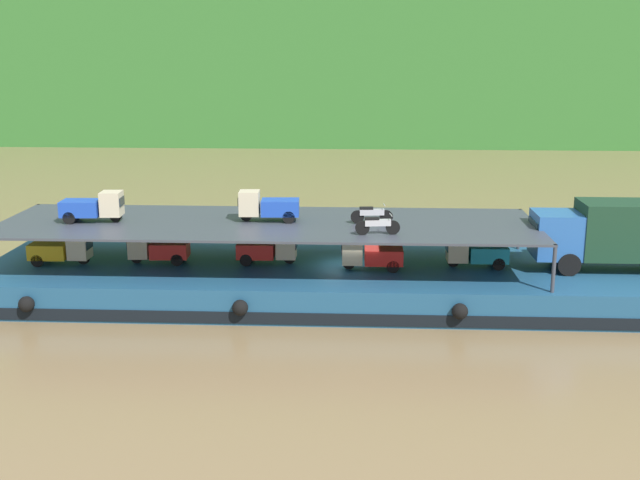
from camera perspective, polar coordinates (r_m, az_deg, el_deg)
ground_plane at (r=36.01m, az=2.24°, el=-4.20°), size 400.00×400.00×0.00m
cargo_barge at (r=35.77m, az=2.25°, el=-3.07°), size 33.43×8.62×1.50m
covered_lorry at (r=36.90m, az=20.82°, el=0.47°), size 7.86×2.30×3.10m
cargo_rack at (r=35.35m, az=-3.88°, el=1.21°), size 24.23×7.29×2.00m
mini_truck_lower_stern at (r=37.62m, az=-18.37°, el=-0.66°), size 2.75×1.21×1.38m
mini_truck_lower_aft at (r=36.64m, az=-11.79°, el=-0.61°), size 2.79×1.29×1.38m
mini_truck_lower_mid at (r=35.91m, az=-3.81°, el=-0.64°), size 2.74×1.21×1.38m
mini_truck_lower_fore at (r=34.91m, az=3.76°, el=-1.06°), size 2.75×1.21×1.38m
mini_truck_lower_bow at (r=35.93m, az=11.31°, el=-0.87°), size 2.75×1.22×1.38m
mini_truck_upper_stern at (r=36.71m, az=-16.25°, el=2.36°), size 2.79×1.29×1.38m
mini_truck_upper_mid at (r=35.47m, az=-3.84°, el=2.50°), size 2.79×1.29×1.38m
motorcycle_upper_port at (r=32.87m, az=4.21°, el=1.13°), size 1.90×0.55×0.87m
motorcycle_upper_centre at (r=35.00m, az=3.78°, el=1.91°), size 1.90×0.55×0.87m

